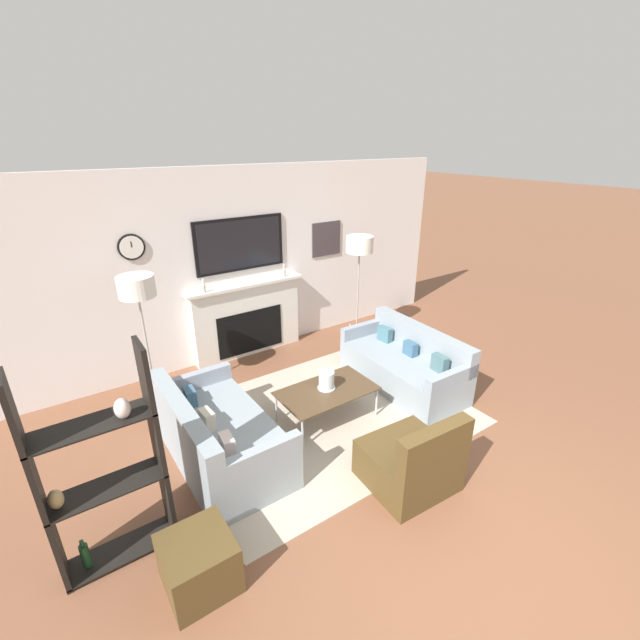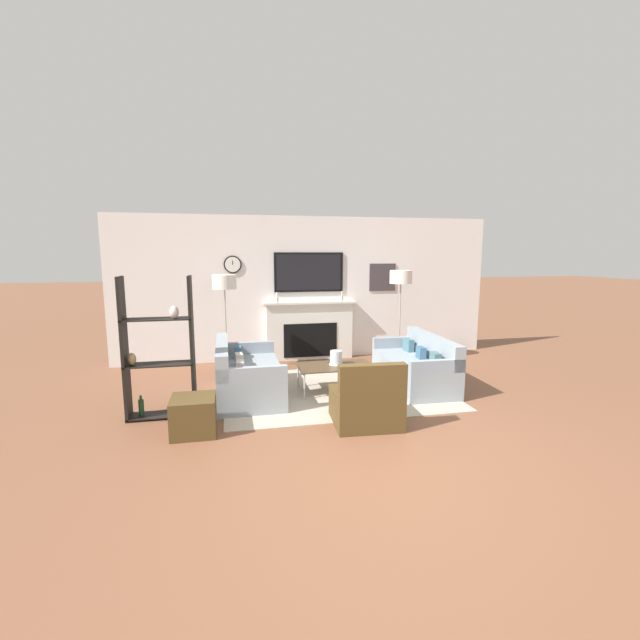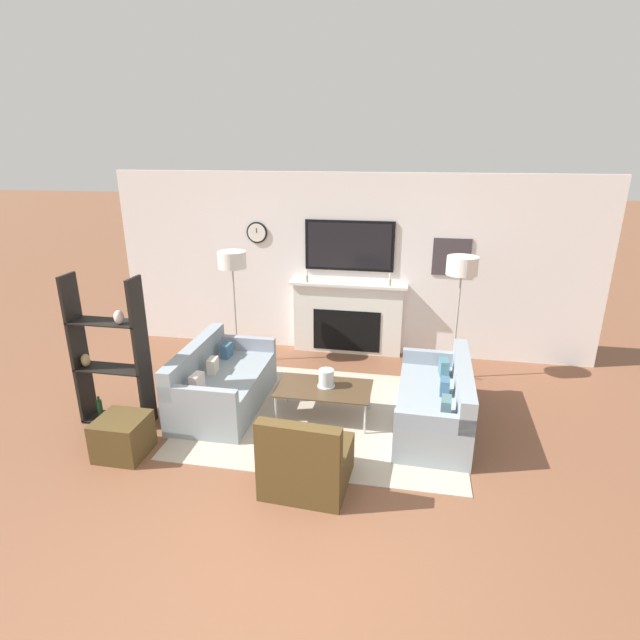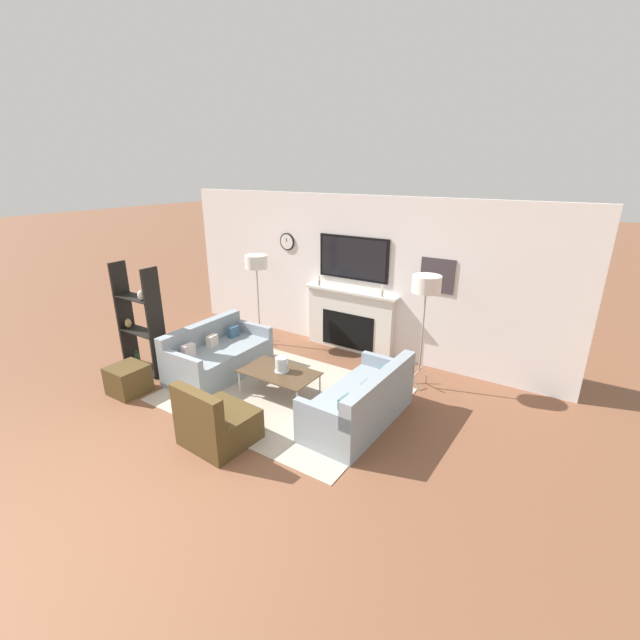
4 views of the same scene
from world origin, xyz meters
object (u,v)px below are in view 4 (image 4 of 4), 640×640
at_px(couch_right, 361,403).
at_px(floor_lamp_right, 427,286).
at_px(coffee_table, 279,373).
at_px(hurricane_candle, 282,365).
at_px(armchair, 216,424).
at_px(shelf_unit, 140,323).
at_px(couch_left, 217,357).
at_px(floor_lamp_left, 256,263).
at_px(ottoman, 128,379).

xyz_separation_m(couch_right, floor_lamp_right, (0.27, 1.33, 1.28)).
bearing_deg(coffee_table, hurricane_candle, 63.59).
relative_size(armchair, shelf_unit, 0.46).
relative_size(couch_left, coffee_table, 1.49).
height_order(floor_lamp_left, ottoman, floor_lamp_left).
distance_m(coffee_table, hurricane_candle, 0.12).
relative_size(coffee_table, floor_lamp_left, 0.66).
bearing_deg(ottoman, floor_lamp_left, 81.87).
bearing_deg(floor_lamp_left, shelf_unit, -112.46).
bearing_deg(coffee_table, ottoman, -149.92).
bearing_deg(ottoman, shelf_unit, 125.74).
relative_size(coffee_table, shelf_unit, 0.63).
height_order(couch_right, hurricane_candle, couch_right).
xyz_separation_m(coffee_table, ottoman, (-1.91, -1.11, -0.16)).
distance_m(hurricane_candle, shelf_unit, 2.45).
bearing_deg(coffee_table, armchair, -87.35).
distance_m(armchair, ottoman, 1.98).
bearing_deg(coffee_table, floor_lamp_right, 41.72).
relative_size(couch_left, couch_right, 0.95).
bearing_deg(couch_right, hurricane_candle, -179.37).
xyz_separation_m(couch_left, ottoman, (-0.63, -1.16, -0.08)).
relative_size(armchair, floor_lamp_left, 0.48).
bearing_deg(shelf_unit, floor_lamp_left, 67.54).
height_order(couch_right, floor_lamp_left, floor_lamp_left).
xyz_separation_m(couch_left, couch_right, (2.58, -0.00, -0.01)).
distance_m(floor_lamp_left, shelf_unit, 2.17).
bearing_deg(hurricane_candle, floor_lamp_left, 139.48).
relative_size(couch_left, ottoman, 3.36).
xyz_separation_m(couch_right, armchair, (-1.23, -1.33, -0.02)).
height_order(armchair, hurricane_candle, armchair).
distance_m(coffee_table, floor_lamp_left, 2.38).
bearing_deg(shelf_unit, couch_right, 8.86).
height_order(armchair, ottoman, armchair).
height_order(hurricane_candle, floor_lamp_right, floor_lamp_right).
distance_m(armchair, floor_lamp_left, 3.36).
bearing_deg(hurricane_candle, shelf_unit, -166.85).
bearing_deg(coffee_table, shelf_unit, -167.65).
height_order(armchair, coffee_table, armchair).
distance_m(couch_left, coffee_table, 1.29).
bearing_deg(ottoman, hurricane_candle, 30.69).
relative_size(couch_left, shelf_unit, 0.94).
xyz_separation_m(hurricane_candle, floor_lamp_left, (-1.58, 1.35, 1.03)).
bearing_deg(ottoman, couch_right, 19.94).
bearing_deg(couch_right, shelf_unit, -171.14).
height_order(couch_right, shelf_unit, shelf_unit).
bearing_deg(armchair, ottoman, 175.22).
xyz_separation_m(coffee_table, shelf_unit, (-2.34, -0.51, 0.45)).
xyz_separation_m(floor_lamp_left, floor_lamp_right, (3.11, 0.00, 0.05)).
distance_m(couch_right, armchair, 1.81).
xyz_separation_m(coffee_table, floor_lamp_right, (1.56, 1.39, 1.19)).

